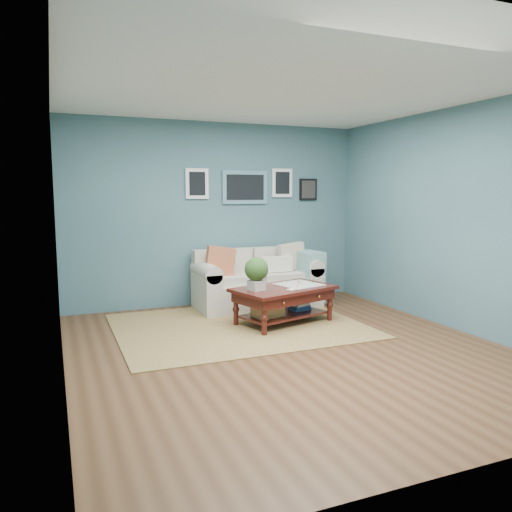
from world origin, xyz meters
TOP-DOWN VIEW (x-y plane):
  - room_shell at (0.01, 0.06)m, footprint 5.00×5.02m
  - area_rug at (-0.18, 1.10)m, footprint 3.00×2.40m
  - loveseat at (0.53, 2.02)m, footprint 1.83×0.83m
  - coffee_table at (0.34, 1.00)m, footprint 1.42×1.05m

SIDE VIEW (x-z plane):
  - area_rug at x=-0.18m, z-range 0.00..0.01m
  - loveseat at x=0.53m, z-range -0.09..0.85m
  - coffee_table at x=0.34m, z-range -0.05..0.84m
  - room_shell at x=0.01m, z-range 0.01..2.71m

